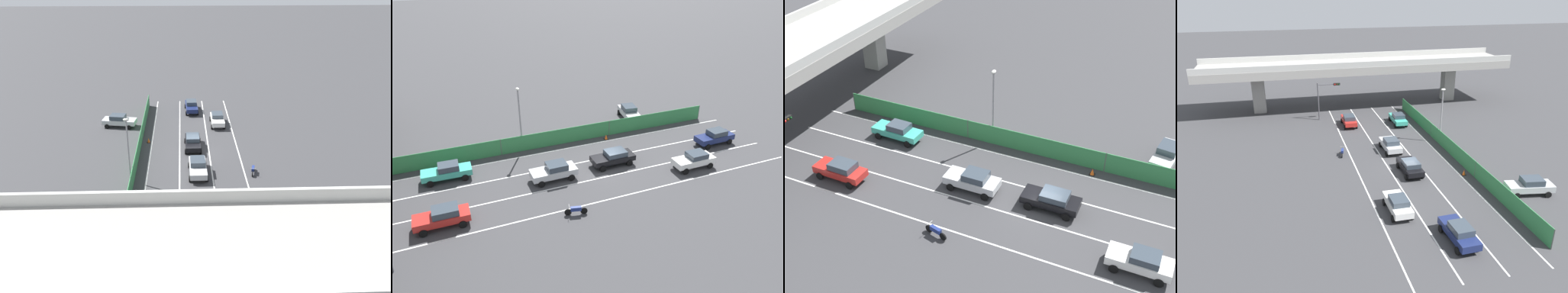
{
  "view_description": "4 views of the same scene",
  "coord_description": "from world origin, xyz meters",
  "views": [
    {
      "loc": [
        1.35,
        43.52,
        21.69
      ],
      "look_at": [
        -0.09,
        1.74,
        1.34
      ],
      "focal_mm": 36.5,
      "sensor_mm": 36.0,
      "label": 1
    },
    {
      "loc": [
        -31.07,
        15.1,
        20.28
      ],
      "look_at": [
        1.66,
        1.57,
        1.79
      ],
      "focal_mm": 35.8,
      "sensor_mm": 36.0,
      "label": 2
    },
    {
      "loc": [
        -29.74,
        -8.47,
        25.83
      ],
      "look_at": [
        2.73,
        6.55,
        2.15
      ],
      "focal_mm": 47.34,
      "sensor_mm": 36.0,
      "label": 3
    },
    {
      "loc": [
        -12.95,
        -37.29,
        19.27
      ],
      "look_at": [
        -2.54,
        5.65,
        0.9
      ],
      "focal_mm": 36.1,
      "sensor_mm": 36.0,
      "label": 4
    }
  ],
  "objects": [
    {
      "name": "car_sedan_red",
      "position": [
        -3.5,
        16.29,
        0.91
      ],
      "size": [
        1.96,
        4.4,
        1.66
      ],
      "color": "red",
      "rests_on": "ground"
    },
    {
      "name": "car_taxi_teal",
      "position": [
        3.69,
        15.36,
        0.89
      ],
      "size": [
        2.02,
        4.69,
        1.63
      ],
      "color": "teal",
      "rests_on": "ground"
    },
    {
      "name": "ground_plane",
      "position": [
        0.0,
        0.0,
        0.0
      ],
      "size": [
        300.0,
        300.0,
        0.0
      ],
      "primitive_type": "plane",
      "color": "#38383A"
    },
    {
      "name": "lane_line_mid_right",
      "position": [
        1.78,
        3.19,
        0.0
      ],
      "size": [
        0.14,
        42.39,
        0.01
      ],
      "primitive_type": "cube",
      "color": "silver",
      "rests_on": "ground"
    },
    {
      "name": "street_lamp",
      "position": [
        6.93,
        7.22,
        4.36
      ],
      "size": [
        0.6,
        0.36,
        7.18
      ],
      "color": "gray",
      "rests_on": "ground"
    },
    {
      "name": "lane_line_left_edge",
      "position": [
        -5.34,
        3.19,
        0.0
      ],
      "size": [
        0.14,
        42.39,
        0.01
      ],
      "primitive_type": "cube",
      "color": "silver",
      "rests_on": "ground"
    },
    {
      "name": "parked_wagon_silver",
      "position": [
        10.16,
        -7.75,
        0.93
      ],
      "size": [
        4.78,
        2.57,
        1.71
      ],
      "color": "#B2B5B7",
      "rests_on": "ground"
    },
    {
      "name": "car_sedan_navy",
      "position": [
        0.01,
        -13.33,
        0.91
      ],
      "size": [
        2.06,
        4.53,
        1.66
      ],
      "color": "navy",
      "rests_on": "ground"
    },
    {
      "name": "green_fence",
      "position": [
        6.61,
        3.19,
        0.92
      ],
      "size": [
        0.1,
        38.49,
        1.85
      ],
      "color": "#338447",
      "rests_on": "ground"
    },
    {
      "name": "traffic_cone",
      "position": [
        5.74,
        -2.42,
        0.28
      ],
      "size": [
        0.47,
        0.47,
        0.59
      ],
      "color": "orange",
      "rests_on": "ground"
    },
    {
      "name": "car_sedan_silver",
      "position": [
        -0.21,
        5.83,
        0.92
      ],
      "size": [
        2.08,
        4.44,
        1.68
      ],
      "color": "#B7BABC",
      "rests_on": "ground"
    },
    {
      "name": "car_sedan_white",
      "position": [
        -3.48,
        -7.97,
        0.9
      ],
      "size": [
        1.96,
        4.29,
        1.63
      ],
      "color": "white",
      "rests_on": "ground"
    },
    {
      "name": "motorcycle",
      "position": [
        -6.24,
        5.91,
        0.46
      ],
      "size": [
        0.7,
        1.92,
        0.93
      ],
      "color": "black",
      "rests_on": "ground"
    },
    {
      "name": "elevated_overpass",
      "position": [
        0.0,
        26.39,
        6.43
      ],
      "size": [
        50.72,
        8.86,
        8.17
      ],
      "color": "gray",
      "rests_on": "ground"
    },
    {
      "name": "lane_line_mid_left",
      "position": [
        -1.78,
        3.19,
        0.0
      ],
      "size": [
        0.14,
        42.39,
        0.01
      ],
      "primitive_type": "cube",
      "color": "silver",
      "rests_on": "ground"
    },
    {
      "name": "car_sedan_black",
      "position": [
        0.16,
        -0.65,
        0.88
      ],
      "size": [
        2.07,
        4.46,
        1.55
      ],
      "color": "black",
      "rests_on": "ground"
    },
    {
      "name": "lane_line_right_edge",
      "position": [
        5.34,
        3.19,
        0.0
      ],
      "size": [
        0.14,
        42.39,
        0.01
      ],
      "primitive_type": "cube",
      "color": "silver",
      "rests_on": "ground"
    },
    {
      "name": "traffic_light",
      "position": [
        -6.3,
        19.95,
        4.04
      ],
      "size": [
        3.42,
        0.55,
        5.74
      ],
      "color": "#47474C",
      "rests_on": "ground"
    }
  ]
}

